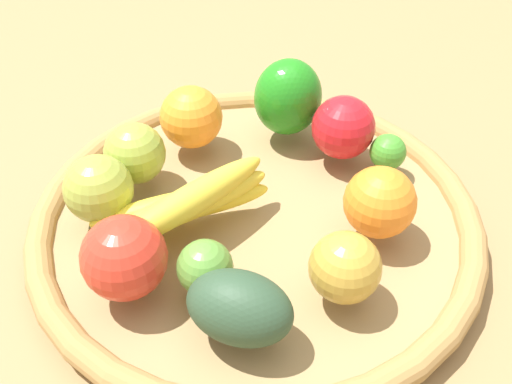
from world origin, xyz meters
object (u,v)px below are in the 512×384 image
Objects in this scene: orange_1 at (191,117)px; apple_1 at (343,127)px; avocado at (240,308)px; bell_pepper at (288,97)px; lime_0 at (388,152)px; apple_3 at (99,189)px; apple_0 at (124,258)px; apple_4 at (135,153)px; orange_0 at (380,202)px; lime_1 at (205,267)px; banana_bunch at (186,204)px; apple_2 at (345,267)px.

orange_1 is 0.17m from apple_1.
avocado is 0.30m from bell_pepper.
apple_1 is at bearing 127.30° from lime_0.
apple_0 is at bearing -90.83° from apple_3.
apple_4 is (-0.02, 0.23, 0.00)m from avocado.
avocado is (-0.17, -0.06, -0.00)m from orange_0.
orange_1 is 0.28m from avocado.
orange_1 reaches higher than apple_3.
apple_4 reaches higher than lime_1.
apple_1 is (0.20, 0.04, 0.01)m from banana_bunch.
apple_3 is (-0.13, -0.08, -0.00)m from orange_1.
avocado is (-0.21, -0.18, -0.01)m from apple_1.
apple_3 is at bearing -166.39° from bell_pepper.
bell_pepper reaches higher than lime_0.
apple_4 is (-0.01, 0.18, 0.01)m from lime_1.
apple_3 is (-0.07, 0.19, 0.00)m from avocado.
bell_pepper is 1.22× the size of apple_0.
orange_1 is at bearing 32.04° from apple_3.
lime_1 is at bearing -150.26° from apple_1.
apple_2 is at bearing -80.72° from orange_1.
lime_1 is at bearing -106.95° from orange_1.
lime_0 is 0.32m from apple_3.
apple_3 is at bearing 177.68° from apple_1.
apple_4 is at bearing 159.19° from lime_0.
apple_3 is at bearing -138.43° from apple_4.
apple_1 reaches higher than avocado.
orange_1 is at bearing 24.70° from apple_4.
apple_3 is (-0.17, 0.19, 0.00)m from apple_2.
avocado is at bearing -69.73° from apple_3.
apple_1 is 1.76× the size of lime_0.
orange_1 is at bearing 168.92° from bell_pepper.
bell_pepper is at bearing 55.56° from avocado.
lime_0 is (0.24, -0.00, -0.01)m from banana_bunch.
orange_0 is 1.11× the size of apple_2.
apple_0 is at bearing 173.10° from orange_0.
bell_pepper is 0.25m from apple_3.
lime_0 is 0.53× the size of apple_0.
apple_0 reaches higher than apple_3.
apple_0 is (-0.24, 0.03, 0.00)m from orange_0.
orange_1 is 1.43× the size of lime_1.
avocado is at bearing -50.17° from apple_0.
lime_0 is at bearing 17.53° from lime_1.
banana_bunch is 2.82× the size of apple_4.
orange_0 is at bearing -0.19° from lime_1.
avocado is 1.37× the size of apple_4.
banana_bunch is at bearing -34.79° from apple_3.
apple_2 is (0.10, 0.00, 0.00)m from avocado.
orange_1 is at bearing 78.23° from avocado.
lime_0 is 0.28m from apple_4.
bell_pepper is at bearing 118.08° from apple_1.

